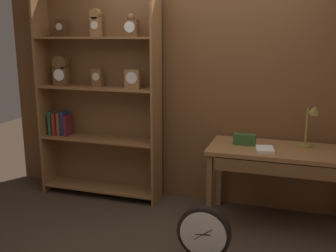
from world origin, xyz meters
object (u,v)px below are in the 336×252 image
at_px(bookshelf, 98,99).
at_px(round_clock_large, 204,234).
at_px(open_repair_manual, 265,149).
at_px(workbench, 279,158).
at_px(desk_lamp, 311,121).
at_px(toolbox_small, 245,139).

height_order(bookshelf, round_clock_large, bookshelf).
height_order(open_repair_manual, round_clock_large, open_repair_manual).
bearing_deg(bookshelf, round_clock_large, -35.64).
height_order(workbench, open_repair_manual, open_repair_manual).
relative_size(bookshelf, open_repair_manual, 10.34).
xyz_separation_m(open_repair_manual, round_clock_large, (-0.40, -0.78, -0.55)).
bearing_deg(round_clock_large, desk_lamp, 51.21).
distance_m(toolbox_small, round_clock_large, 1.11).
bearing_deg(toolbox_small, workbench, -9.45).
xyz_separation_m(bookshelf, open_repair_manual, (1.89, -0.29, -0.35)).
relative_size(bookshelf, toolbox_small, 10.53).
height_order(bookshelf, workbench, bookshelf).
xyz_separation_m(desk_lamp, round_clock_large, (-0.81, -1.00, -0.80)).
bearing_deg(desk_lamp, workbench, -153.54).
bearing_deg(workbench, toolbox_small, 170.55).
bearing_deg(desk_lamp, round_clock_large, -128.79).
relative_size(workbench, toolbox_small, 6.21).
bearing_deg(round_clock_large, workbench, 58.41).
bearing_deg(open_repair_manual, round_clock_large, -127.46).
xyz_separation_m(workbench, toolbox_small, (-0.34, 0.06, 0.14)).
relative_size(toolbox_small, open_repair_manual, 0.98).
bearing_deg(workbench, round_clock_large, -121.59).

